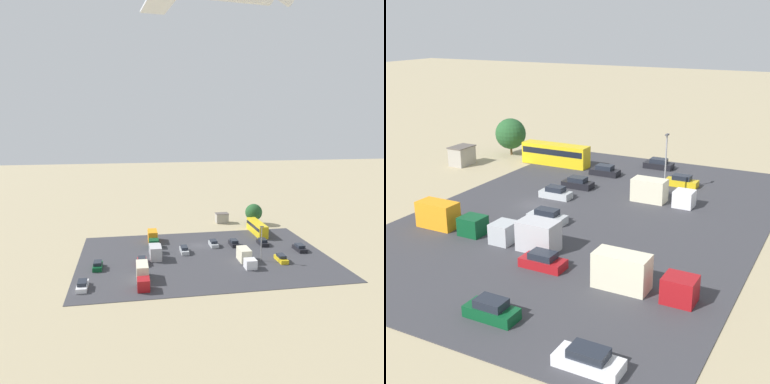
# 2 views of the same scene
# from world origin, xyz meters

# --- Properties ---
(ground_plane) EXTENTS (400.00, 400.00, 0.00)m
(ground_plane) POSITION_xyz_m (0.00, 0.00, 0.00)
(ground_plane) COLOR tan
(parking_lot_surface) EXTENTS (56.74, 38.39, 0.08)m
(parking_lot_surface) POSITION_xyz_m (0.00, 8.01, 0.04)
(parking_lot_surface) COLOR #38383D
(parking_lot_surface) RESTS_ON ground
(shed_building) EXTENTS (3.96, 2.79, 3.01)m
(shed_building) POSITION_xyz_m (-11.37, -20.60, 1.52)
(shed_building) COLOR #9E998E
(shed_building) RESTS_ON ground
(bus) EXTENTS (2.52, 11.05, 3.32)m
(bus) POSITION_xyz_m (-18.11, -7.43, 1.87)
(bus) COLOR gold
(bus) RESTS_ON ground
(parked_car_0) EXTENTS (1.93, 4.20, 1.51)m
(parked_car_0) POSITION_xyz_m (-8.95, 1.35, 0.71)
(parked_car_0) COLOR black
(parked_car_0) RESTS_ON ground
(parked_car_1) EXTENTS (1.77, 4.56, 1.56)m
(parked_car_1) POSITION_xyz_m (4.20, 4.40, 0.73)
(parked_car_1) COLOR #ADB2B7
(parked_car_1) RESTS_ON ground
(parked_car_2) EXTENTS (1.94, 4.68, 1.50)m
(parked_car_2) POSITION_xyz_m (25.84, 20.57, 0.70)
(parked_car_2) COLOR silver
(parked_car_2) RESTS_ON ground
(parked_car_3) EXTENTS (1.81, 4.13, 1.53)m
(parked_car_3) POSITION_xyz_m (-3.76, 0.89, 0.72)
(parked_car_3) COLOR #ADB2B7
(parked_car_3) RESTS_ON ground
(parked_car_4) EXTENTS (2.00, 4.45, 1.56)m
(parked_car_4) POSITION_xyz_m (-23.55, 7.73, 0.73)
(parked_car_4) COLOR black
(parked_car_4) RESTS_ON ground
(parked_car_5) EXTENTS (1.96, 4.29, 1.53)m
(parked_car_5) POSITION_xyz_m (14.39, 10.07, 0.72)
(parked_car_5) COLOR maroon
(parked_car_5) RESTS_ON ground
(parked_car_6) EXTENTS (1.90, 4.28, 1.61)m
(parked_car_6) POSITION_xyz_m (23.75, 11.19, 0.75)
(parked_car_6) COLOR #0C4723
(parked_car_6) RESTS_ON ground
(parked_car_7) EXTENTS (1.77, 4.41, 1.55)m
(parked_car_7) POSITION_xyz_m (-16.31, 13.67, 0.73)
(parked_car_7) COLOR gold
(parked_car_7) RESTS_ON ground
(parked_car_8) EXTENTS (1.93, 4.36, 1.53)m
(parked_car_8) POSITION_xyz_m (-16.27, 1.99, 0.72)
(parked_car_8) COLOR black
(parked_car_8) RESTS_ON ground
(parked_truck_0) EXTENTS (2.36, 7.88, 2.88)m
(parked_truck_0) POSITION_xyz_m (-8.18, 13.23, 1.40)
(parked_truck_0) COLOR silver
(parked_truck_0) RESTS_ON ground
(parked_truck_1) EXTENTS (2.56, 7.26, 3.05)m
(parked_truck_1) POSITION_xyz_m (11.20, 6.44, 1.47)
(parked_truck_1) COLOR #ADB2B7
(parked_truck_1) RESTS_ON ground
(parked_truck_2) EXTENTS (2.31, 8.87, 3.16)m
(parked_truck_2) POSITION_xyz_m (14.63, 19.48, 1.53)
(parked_truck_2) COLOR maroon
(parked_truck_2) RESTS_ON ground
(parked_truck_3) EXTENTS (2.33, 8.30, 2.87)m
(parked_truck_3) POSITION_xyz_m (11.02, -4.13, 1.39)
(parked_truck_3) COLOR #0C4723
(parked_truck_3) RESTS_ON ground
(tree_near_shed) EXTENTS (5.15, 5.15, 6.20)m
(tree_near_shed) POSITION_xyz_m (-20.57, -17.62, 3.63)
(tree_near_shed) COLOR brown
(tree_near_shed) RESTS_ON ground
(light_pole_lot_centre) EXTENTS (0.90, 0.28, 8.00)m
(light_pole_lot_centre) POSITION_xyz_m (-11.87, 12.69, 4.51)
(light_pole_lot_centre) COLOR gray
(light_pole_lot_centre) RESTS_ON ground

